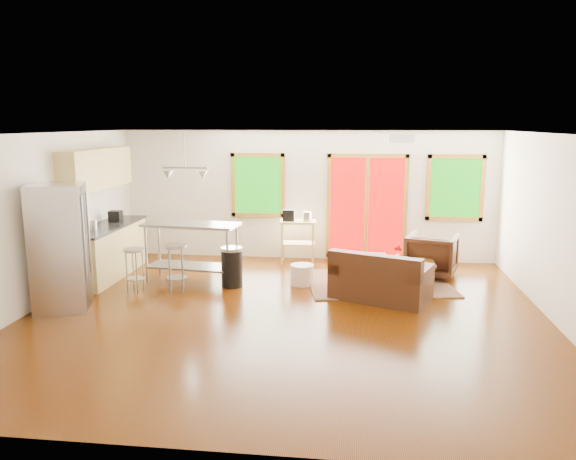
# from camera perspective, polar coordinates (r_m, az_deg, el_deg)

# --- Properties ---
(floor) EXTENTS (7.50, 7.00, 0.02)m
(floor) POSITION_cam_1_polar(r_m,az_deg,el_deg) (8.26, -0.25, -8.67)
(floor) COLOR #391701
(floor) RESTS_ON ground
(ceiling) EXTENTS (7.50, 7.00, 0.02)m
(ceiling) POSITION_cam_1_polar(r_m,az_deg,el_deg) (7.78, -0.27, 9.83)
(ceiling) COLOR white
(ceiling) RESTS_ON ground
(back_wall) EXTENTS (7.50, 0.02, 2.60)m
(back_wall) POSITION_cam_1_polar(r_m,az_deg,el_deg) (11.36, 1.95, 3.53)
(back_wall) COLOR white
(back_wall) RESTS_ON ground
(left_wall) EXTENTS (0.02, 7.00, 2.60)m
(left_wall) POSITION_cam_1_polar(r_m,az_deg,el_deg) (9.17, -24.27, 0.80)
(left_wall) COLOR white
(left_wall) RESTS_ON ground
(right_wall) EXTENTS (0.02, 7.00, 2.60)m
(right_wall) POSITION_cam_1_polar(r_m,az_deg,el_deg) (8.33, 26.33, -0.30)
(right_wall) COLOR white
(right_wall) RESTS_ON ground
(front_wall) EXTENTS (7.50, 0.02, 2.60)m
(front_wall) POSITION_cam_1_polar(r_m,az_deg,el_deg) (4.56, -5.83, -7.76)
(front_wall) COLOR white
(front_wall) RESTS_ON ground
(window_left) EXTENTS (1.10, 0.05, 1.30)m
(window_left) POSITION_cam_1_polar(r_m,az_deg,el_deg) (11.42, -3.08, 4.57)
(window_left) COLOR #115A0A
(window_left) RESTS_ON back_wall
(french_doors) EXTENTS (1.60, 0.05, 2.10)m
(french_doors) POSITION_cam_1_polar(r_m,az_deg,el_deg) (11.30, 8.00, 2.36)
(french_doors) COLOR #BA0100
(french_doors) RESTS_ON back_wall
(window_right) EXTENTS (1.10, 0.05, 1.30)m
(window_right) POSITION_cam_1_polar(r_m,az_deg,el_deg) (11.41, 16.64, 4.12)
(window_right) COLOR #115A0A
(window_right) RESTS_ON back_wall
(rug) EXTENTS (2.68, 2.23, 0.02)m
(rug) POSITION_cam_1_polar(r_m,az_deg,el_deg) (9.91, 9.12, -5.32)
(rug) COLOR #4F633D
(rug) RESTS_ON floor
(loveseat) EXTENTS (1.68, 1.32, 0.79)m
(loveseat) POSITION_cam_1_polar(r_m,az_deg,el_deg) (8.96, 9.33, -5.08)
(loveseat) COLOR black
(loveseat) RESTS_ON floor
(coffee_table) EXTENTS (1.09, 0.67, 0.43)m
(coffee_table) POSITION_cam_1_polar(r_m,az_deg,el_deg) (9.75, 11.50, -3.47)
(coffee_table) COLOR #39220A
(coffee_table) RESTS_ON floor
(armchair) EXTENTS (1.04, 1.00, 0.87)m
(armchair) POSITION_cam_1_polar(r_m,az_deg,el_deg) (10.44, 14.39, -2.30)
(armchair) COLOR black
(armchair) RESTS_ON floor
(ottoman) EXTENTS (0.66, 0.66, 0.42)m
(ottoman) POSITION_cam_1_polar(r_m,az_deg,el_deg) (10.14, 8.11, -3.77)
(ottoman) COLOR black
(ottoman) RESTS_ON floor
(pouf) EXTENTS (0.48, 0.48, 0.35)m
(pouf) POSITION_cam_1_polar(r_m,az_deg,el_deg) (9.68, 1.43, -4.56)
(pouf) COLOR silver
(pouf) RESTS_ON floor
(vase) EXTENTS (0.19, 0.20, 0.32)m
(vase) POSITION_cam_1_polar(r_m,az_deg,el_deg) (9.70, 11.09, -2.66)
(vase) COLOR silver
(vase) RESTS_ON coffee_table
(book) EXTENTS (0.19, 0.07, 0.26)m
(book) POSITION_cam_1_polar(r_m,az_deg,el_deg) (9.97, 13.11, -2.30)
(book) COLOR maroon
(book) RESTS_ON coffee_table
(cabinets) EXTENTS (0.64, 2.24, 2.30)m
(cabinets) POSITION_cam_1_polar(r_m,az_deg,el_deg) (10.58, -18.13, 0.40)
(cabinets) COLOR tan
(cabinets) RESTS_ON floor
(refrigerator) EXTENTS (0.94, 0.93, 1.88)m
(refrigerator) POSITION_cam_1_polar(r_m,az_deg,el_deg) (8.94, -22.11, -1.63)
(refrigerator) COLOR #B7BABC
(refrigerator) RESTS_ON floor
(island) EXTENTS (1.70, 0.83, 1.04)m
(island) POSITION_cam_1_polar(r_m,az_deg,el_deg) (9.90, -9.77, -1.17)
(island) COLOR #B7BABC
(island) RESTS_ON floor
(cup) EXTENTS (0.12, 0.10, 0.11)m
(cup) POSITION_cam_1_polar(r_m,az_deg,el_deg) (9.86, -6.49, 0.61)
(cup) COLOR white
(cup) RESTS_ON island
(bar_stool_a) EXTENTS (0.40, 0.40, 0.73)m
(bar_stool_a) POSITION_cam_1_polar(r_m,az_deg,el_deg) (9.54, -15.34, -2.93)
(bar_stool_a) COLOR #B7BABC
(bar_stool_a) RESTS_ON floor
(bar_stool_b) EXTENTS (0.46, 0.46, 0.79)m
(bar_stool_b) POSITION_cam_1_polar(r_m,az_deg,el_deg) (9.35, -11.33, -2.71)
(bar_stool_b) COLOR #B7BABC
(bar_stool_b) RESTS_ON floor
(trash_can) EXTENTS (0.45, 0.45, 0.68)m
(trash_can) POSITION_cam_1_polar(r_m,az_deg,el_deg) (9.58, -5.72, -3.73)
(trash_can) COLOR black
(trash_can) RESTS_ON floor
(kitchen_cart) EXTENTS (0.73, 0.50, 1.07)m
(kitchen_cart) POSITION_cam_1_polar(r_m,az_deg,el_deg) (11.03, 0.89, 0.33)
(kitchen_cart) COLOR tan
(kitchen_cart) RESTS_ON floor
(ceiling_flush) EXTENTS (0.35, 0.35, 0.12)m
(ceiling_flush) POSITION_cam_1_polar(r_m,az_deg,el_deg) (8.35, 11.37, 9.14)
(ceiling_flush) COLOR white
(ceiling_flush) RESTS_ON ceiling
(pendant_light) EXTENTS (0.80, 0.18, 0.79)m
(pendant_light) POSITION_cam_1_polar(r_m,az_deg,el_deg) (9.69, -10.40, 5.64)
(pendant_light) COLOR gray
(pendant_light) RESTS_ON ceiling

